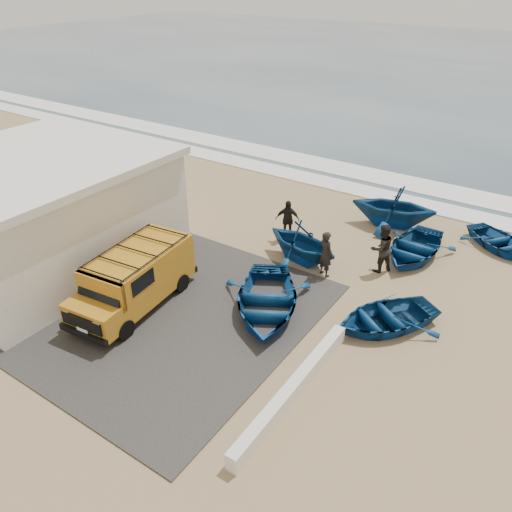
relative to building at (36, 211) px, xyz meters
The scene contains 17 objects.
ground 8.06m from the building, 14.93° to the left, with size 160.00×160.00×0.00m, color #9F855C.
slab 5.90m from the building, ahead, with size 12.00×10.00×0.05m, color #393734.
ocean 58.52m from the building, 82.63° to the left, with size 180.00×88.00×0.01m, color #385166.
surf_line 16.02m from the building, 61.82° to the left, with size 180.00×1.60×0.06m, color white.
surf_wash 18.25m from the building, 65.56° to the left, with size 180.00×2.20×0.04m, color white.
building is the anchor object (origin of this frame).
parapet 12.68m from the building, ahead, with size 0.35×6.00×0.55m, color silver.
van 5.69m from the building, ahead, with size 2.44×5.15×2.13m.
boat_near_left 10.02m from the building, 11.33° to the left, with size 3.23×4.53×0.94m, color navy.
boat_near_right 14.02m from the building, 14.49° to the left, with size 2.66×3.72×0.77m, color navy.
boat_mid_left 10.71m from the building, 32.43° to the left, with size 2.91×3.37×1.78m, color navy.
boat_mid_right 15.46m from the building, 34.22° to the left, with size 2.85×3.99×0.83m, color navy.
boat_far_left 15.48m from the building, 45.05° to the left, with size 3.28×3.80×2.00m, color navy.
boat_far_right 19.36m from the building, 36.09° to the left, with size 2.36×3.31×0.68m, color navy.
fisherman_front 11.61m from the building, 27.18° to the left, with size 0.70×0.46×1.91m, color black.
fisherman_middle 13.79m from the building, 29.70° to the left, with size 0.98×0.76×2.02m, color black.
fisherman_back 10.37m from the building, 43.49° to the left, with size 1.07×0.45×1.83m, color black.
Camera 1 is at (9.83, -12.10, 10.62)m, focal length 35.00 mm.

